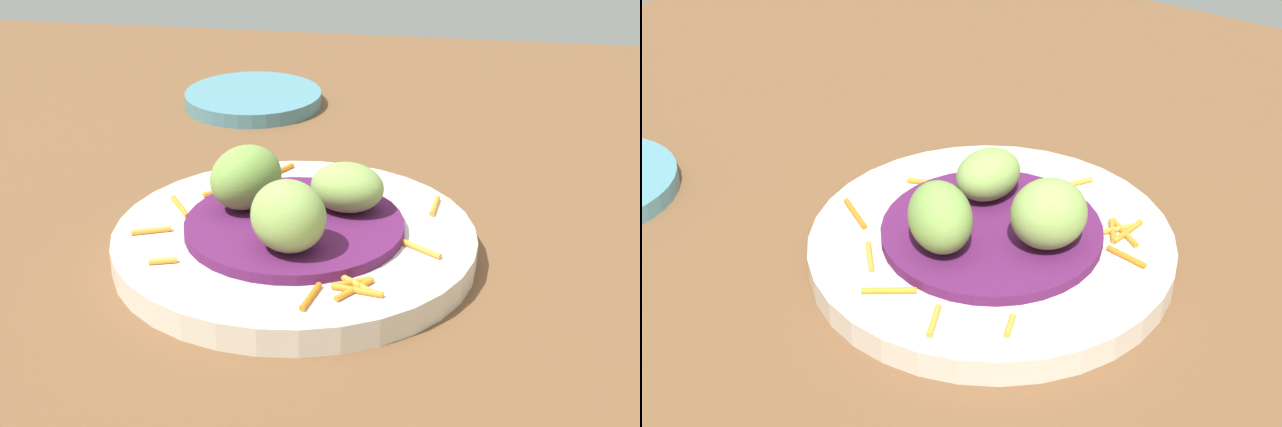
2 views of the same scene
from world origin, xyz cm
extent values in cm
cube|color=brown|center=(0.00, 0.00, 1.00)|extent=(110.00, 110.00, 2.00)
cylinder|color=silver|center=(2.53, -4.05, 2.97)|extent=(25.33, 25.33, 1.95)
cylinder|color=#51194C|center=(2.53, -4.05, 4.33)|extent=(15.30, 15.30, 0.76)
cylinder|color=orange|center=(7.37, -10.92, 4.15)|extent=(2.40, 1.59, 0.40)
cylinder|color=orange|center=(5.75, 3.40, 4.15)|extent=(1.71, 3.19, 0.40)
cylinder|color=orange|center=(5.14, -12.97, 4.15)|extent=(0.98, 3.04, 0.40)
cylinder|color=orange|center=(7.66, -11.69, 4.15)|extent=(2.25, 2.91, 0.40)
cylinder|color=orange|center=(7.47, -10.86, 4.15)|extent=(3.19, 2.65, 0.40)
cylinder|color=orange|center=(-4.15, 1.38, 4.15)|extent=(2.48, 2.30, 0.40)
cylinder|color=orange|center=(11.34, -5.71, 4.15)|extent=(3.03, 2.24, 0.40)
cylinder|color=orange|center=(-7.22, -5.89, 4.15)|extent=(2.70, 1.43, 0.40)
cylinder|color=orange|center=(-6.35, -1.85, 4.15)|extent=(2.29, 3.14, 0.40)
cylinder|color=orange|center=(12.01, 1.11, 4.15)|extent=(0.71, 2.90, 0.40)
cylinder|color=orange|center=(-0.61, 5.42, 4.15)|extent=(2.31, 3.44, 0.40)
cylinder|color=orange|center=(-5.10, -9.99, 4.15)|extent=(1.89, 0.97, 0.40)
cylinder|color=orange|center=(7.87, -11.80, 4.15)|extent=(3.29, 0.98, 0.40)
ellipsoid|color=#84A851|center=(2.90, -8.15, 7.09)|extent=(6.94, 6.84, 4.77)
ellipsoid|color=#84A851|center=(5.89, -1.68, 6.45)|extent=(5.73, 4.79, 3.48)
ellipsoid|color=#759E47|center=(-1.21, -2.33, 7.02)|extent=(6.73, 6.88, 4.61)
camera|label=1|loc=(13.33, -61.87, 33.79)|focal=53.19mm
camera|label=2|loc=(-42.20, -30.58, 40.65)|focal=51.71mm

